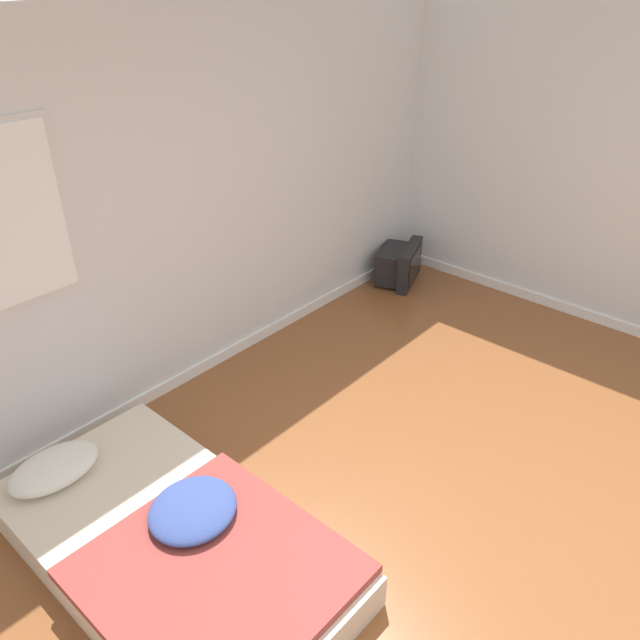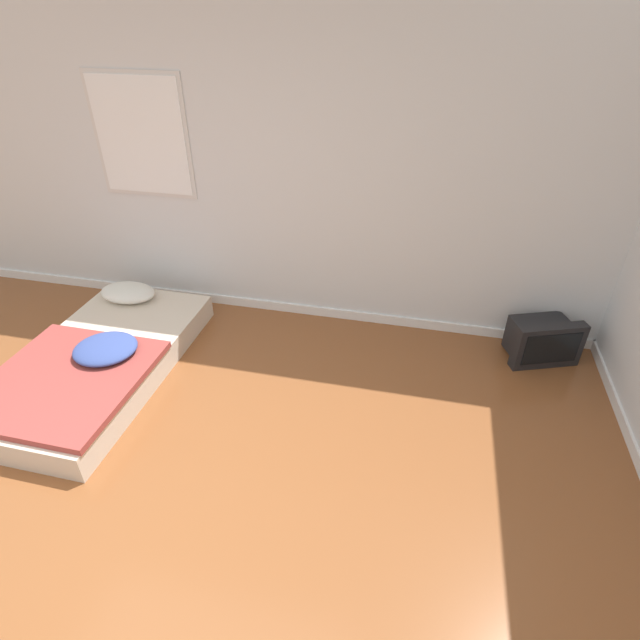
{
  "view_description": "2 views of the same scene",
  "coord_description": "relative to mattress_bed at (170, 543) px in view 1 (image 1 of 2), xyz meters",
  "views": [
    {
      "loc": [
        -2.16,
        -0.48,
        2.79
      ],
      "look_at": [
        0.74,
        2.07,
        0.52
      ],
      "focal_mm": 35.0,
      "sensor_mm": 36.0,
      "label": 1
    },
    {
      "loc": [
        1.43,
        -1.12,
        2.6
      ],
      "look_at": [
        0.7,
        2.12,
        0.41
      ],
      "focal_mm": 28.0,
      "sensor_mm": 36.0,
      "label": 2
    }
  ],
  "objects": [
    {
      "name": "mattress_bed",
      "position": [
        0.0,
        0.0,
        0.0
      ],
      "size": [
        1.1,
        2.04,
        0.35
      ],
      "color": "beige",
      "rests_on": "ground_plane"
    },
    {
      "name": "ground_plane",
      "position": [
        1.01,
        -1.57,
        -0.13
      ],
      "size": [
        20.0,
        20.0,
        0.0
      ],
      "primitive_type": "plane",
      "color": "brown"
    },
    {
      "name": "wall_back",
      "position": [
        1.0,
        1.28,
        1.16
      ],
      "size": [
        8.37,
        0.08,
        2.6
      ],
      "color": "silver",
      "rests_on": "ground_plane"
    },
    {
      "name": "crt_tv",
      "position": [
        3.5,
        1.01,
        0.05
      ],
      "size": [
        0.61,
        0.5,
        0.39
      ],
      "color": "black",
      "rests_on": "ground_plane"
    }
  ]
}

